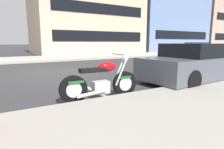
# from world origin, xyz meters

# --- Properties ---
(ground_plane) EXTENTS (260.00, 260.00, 0.00)m
(ground_plane) POSITION_xyz_m (0.00, 0.00, 0.00)
(ground_plane) COLOR #333335
(sidewalk_far_curb) EXTENTS (120.00, 5.00, 0.14)m
(sidewalk_far_curb) POSITION_xyz_m (12.00, 7.45, 0.07)
(sidewalk_far_curb) COLOR #ADA89E
(sidewalk_far_curb) RESTS_ON ground
(parking_stall_stripe) EXTENTS (0.12, 2.20, 0.01)m
(parking_stall_stripe) POSITION_xyz_m (0.00, -4.35, 0.00)
(parking_stall_stripe) COLOR silver
(parking_stall_stripe) RESTS_ON ground
(parked_motorcycle) EXTENTS (2.03, 0.62, 1.13)m
(parked_motorcycle) POSITION_xyz_m (-0.17, -4.80, 0.43)
(parked_motorcycle) COLOR black
(parked_motorcycle) RESTS_ON ground
(parked_car_mid_block) EXTENTS (4.69, 2.04, 1.36)m
(parked_car_mid_block) POSITION_xyz_m (3.91, -4.51, 0.64)
(parked_car_mid_block) COLOR #4C515B
(parked_car_mid_block) RESTS_ON ground
(car_opposite_curb) EXTENTS (4.21, 1.99, 1.39)m
(car_opposite_curb) POSITION_xyz_m (16.18, 4.31, 0.67)
(car_opposite_curb) COLOR #236638
(car_opposite_curb) RESTS_ON ground
(townhouse_near_left) EXTENTS (12.67, 9.95, 9.32)m
(townhouse_near_left) POSITION_xyz_m (7.27, 14.69, 4.66)
(townhouse_near_left) COLOR beige
(townhouse_near_left) RESTS_ON ground
(townhouse_corner_block) EXTENTS (12.58, 10.69, 11.02)m
(townhouse_corner_block) POSITION_xyz_m (20.41, 15.06, 5.51)
(townhouse_corner_block) COLOR #6B84B2
(townhouse_corner_block) RESTS_ON ground
(townhouse_behind_pole) EXTENTS (11.67, 8.39, 10.69)m
(townhouse_behind_pole) POSITION_xyz_m (33.18, 13.91, 5.34)
(townhouse_behind_pole) COLOR tan
(townhouse_behind_pole) RESTS_ON ground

